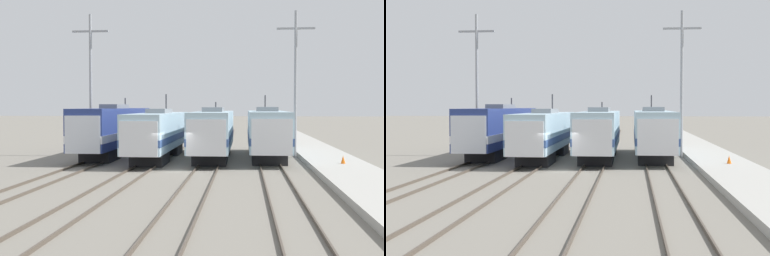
% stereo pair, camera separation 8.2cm
% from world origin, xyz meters
% --- Properties ---
extents(ground_plane, '(400.00, 400.00, 0.00)m').
position_xyz_m(ground_plane, '(0.00, 0.00, 0.00)').
color(ground_plane, slate).
extents(rail_pair_far_left, '(1.51, 120.00, 0.15)m').
position_xyz_m(rail_pair_far_left, '(-6.45, 0.00, 0.07)').
color(rail_pair_far_left, '#4C4238').
rests_on(rail_pair_far_left, ground_plane).
extents(rail_pair_center_left, '(1.51, 120.00, 0.15)m').
position_xyz_m(rail_pair_center_left, '(-2.15, 0.00, 0.07)').
color(rail_pair_center_left, '#4C4238').
rests_on(rail_pair_center_left, ground_plane).
extents(rail_pair_center_right, '(1.51, 120.00, 0.15)m').
position_xyz_m(rail_pair_center_right, '(2.15, 0.00, 0.07)').
color(rail_pair_center_right, '#4C4238').
rests_on(rail_pair_center_right, ground_plane).
extents(rail_pair_far_right, '(1.51, 120.00, 0.15)m').
position_xyz_m(rail_pair_far_right, '(6.45, 0.00, 0.07)').
color(rail_pair_far_right, '#4C4238').
rests_on(rail_pair_far_right, ground_plane).
extents(locomotive_far_left, '(2.75, 18.56, 5.01)m').
position_xyz_m(locomotive_far_left, '(-6.45, 9.84, 2.25)').
color(locomotive_far_left, black).
rests_on(locomotive_far_left, ground_plane).
extents(locomotive_center_left, '(2.79, 17.23, 5.28)m').
position_xyz_m(locomotive_center_left, '(-2.15, 7.07, 2.08)').
color(locomotive_center_left, '#232326').
rests_on(locomotive_center_left, ground_plane).
extents(locomotive_center_right, '(2.90, 16.53, 4.59)m').
position_xyz_m(locomotive_center_right, '(2.15, 7.78, 2.14)').
color(locomotive_center_right, '#232326').
rests_on(locomotive_center_right, ground_plane).
extents(locomotive_far_right, '(2.99, 16.67, 5.21)m').
position_xyz_m(locomotive_far_right, '(6.45, 8.74, 2.15)').
color(locomotive_far_right, '#232326').
rests_on(locomotive_far_right, ground_plane).
extents(catenary_tower_left, '(3.08, 0.24, 11.97)m').
position_xyz_m(catenary_tower_left, '(-8.31, 9.50, 6.44)').
color(catenary_tower_left, gray).
rests_on(catenary_tower_left, ground_plane).
extents(catenary_tower_right, '(3.08, 0.24, 11.97)m').
position_xyz_m(catenary_tower_right, '(8.77, 9.50, 6.44)').
color(catenary_tower_right, gray).
rests_on(catenary_tower_right, ground_plane).
extents(platform, '(4.00, 120.00, 0.38)m').
position_xyz_m(platform, '(11.05, 0.00, 0.19)').
color(platform, '#A8A59E').
rests_on(platform, ground_plane).
extents(traffic_cone, '(0.30, 0.30, 0.54)m').
position_xyz_m(traffic_cone, '(11.23, 1.82, 0.65)').
color(traffic_cone, orange).
rests_on(traffic_cone, platform).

